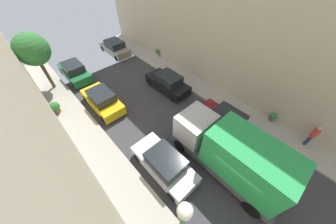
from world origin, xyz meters
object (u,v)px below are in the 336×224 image
at_px(pedestrian, 313,135).
at_px(potted_plant_0, 55,107).
at_px(parked_car_left_3, 102,100).
at_px(parked_car_right_2, 115,48).
at_px(parked_car_right_0, 226,121).
at_px(parked_car_right_1, 168,83).
at_px(delivery_truck, 232,154).
at_px(parked_car_left_2, 164,164).
at_px(potted_plant_1, 157,52).
at_px(parked_car_left_4, 74,71).
at_px(street_tree_2, 32,50).
at_px(lamp_post, 182,224).
at_px(potted_plant_2, 273,117).

bearing_deg(pedestrian, potted_plant_0, 128.02).
bearing_deg(parked_car_left_3, parked_car_right_2, 52.94).
relative_size(parked_car_right_0, potted_plant_0, 4.41).
bearing_deg(parked_car_right_1, delivery_truck, -108.65).
relative_size(parked_car_left_2, potted_plant_1, 5.24).
bearing_deg(parked_car_left_4, street_tree_2, -173.89).
height_order(parked_car_left_4, parked_car_right_0, same).
relative_size(parked_car_left_3, potted_plant_0, 4.41).
bearing_deg(pedestrian, delivery_truck, 154.09).
bearing_deg(lamp_post, street_tree_2, 90.99).
height_order(parked_car_left_4, potted_plant_0, parked_car_left_4).
distance_m(parked_car_right_1, potted_plant_1, 5.94).
bearing_deg(potted_plant_2, delivery_truck, 178.34).
xyz_separation_m(parked_car_left_4, potted_plant_2, (8.48, -15.58, -0.17)).
relative_size(parked_car_left_3, parked_car_right_2, 1.00).
distance_m(parked_car_left_4, potted_plant_2, 17.74).
xyz_separation_m(delivery_truck, potted_plant_2, (5.78, -0.17, -1.24)).
bearing_deg(street_tree_2, potted_plant_1, -11.12).
bearing_deg(potted_plant_1, delivery_truck, -113.68).
relative_size(parked_car_right_1, lamp_post, 0.81).
distance_m(parked_car_left_4, street_tree_2, 3.72).
height_order(street_tree_2, lamp_post, lamp_post).
bearing_deg(parked_car_left_3, street_tree_2, 112.24).
bearing_deg(street_tree_2, pedestrian, -59.94).
relative_size(parked_car_left_2, parked_car_right_1, 1.00).
xyz_separation_m(parked_car_left_4, parked_car_right_2, (5.40, 1.61, 0.00)).
distance_m(delivery_truck, potted_plant_0, 13.09).
xyz_separation_m(pedestrian, potted_plant_0, (-11.21, 14.34, -0.41)).
xyz_separation_m(parked_car_left_4, pedestrian, (8.15, -18.06, 0.35)).
xyz_separation_m(parked_car_left_2, pedestrian, (8.15, -5.09, 0.35)).
bearing_deg(potted_plant_2, street_tree_2, 124.75).
bearing_deg(parked_car_right_1, parked_car_left_2, -134.19).
xyz_separation_m(parked_car_right_2, lamp_post, (-7.30, -17.60, 2.88)).
height_order(parked_car_left_3, potted_plant_2, parked_car_left_3).
bearing_deg(potted_plant_0, parked_car_right_2, 32.19).
bearing_deg(parked_car_left_2, potted_plant_2, -17.14).
relative_size(parked_car_right_0, potted_plant_1, 5.24).
bearing_deg(pedestrian, potted_plant_2, 82.49).
height_order(parked_car_left_4, parked_car_right_1, same).
distance_m(parked_car_right_2, pedestrian, 19.86).
bearing_deg(delivery_truck, pedestrian, -25.91).
xyz_separation_m(parked_car_right_0, potted_plant_0, (-8.47, 9.77, -0.05)).
bearing_deg(pedestrian, parked_car_right_2, 97.96).
height_order(parked_car_left_3, potted_plant_1, parked_car_left_3).
bearing_deg(potted_plant_2, potted_plant_1, 90.14).
bearing_deg(potted_plant_0, street_tree_2, 75.62).
xyz_separation_m(parked_car_left_2, potted_plant_1, (8.44, 10.65, -0.14)).
height_order(parked_car_right_0, potted_plant_1, parked_car_right_0).
bearing_deg(potted_plant_2, parked_car_left_4, 118.54).
bearing_deg(potted_plant_1, parked_car_left_2, -128.40).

